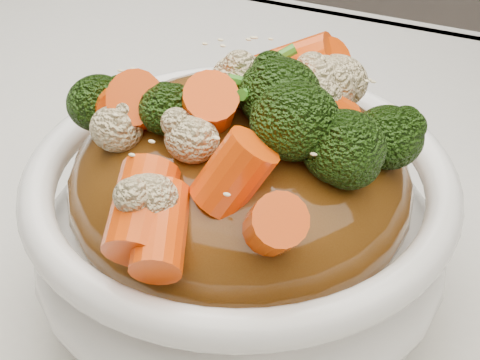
% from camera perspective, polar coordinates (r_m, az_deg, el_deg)
% --- Properties ---
extents(tablecloth, '(1.20, 0.80, 0.04)m').
position_cam_1_polar(tablecloth, '(0.48, 0.66, -8.94)').
color(tablecloth, silver).
rests_on(tablecloth, dining_table).
extents(bowl, '(0.31, 0.31, 0.09)m').
position_cam_1_polar(bowl, '(0.43, 0.00, -3.84)').
color(bowl, white).
rests_on(bowl, tablecloth).
extents(sauce_base, '(0.25, 0.25, 0.10)m').
position_cam_1_polar(sauce_base, '(0.41, -0.00, -0.37)').
color(sauce_base, '#57310F').
rests_on(sauce_base, bowl).
extents(carrots, '(0.25, 0.25, 0.05)m').
position_cam_1_polar(carrots, '(0.37, -0.00, 8.13)').
color(carrots, '#F34B07').
rests_on(carrots, sauce_base).
extents(broccoli, '(0.25, 0.25, 0.05)m').
position_cam_1_polar(broccoli, '(0.37, -0.00, 7.98)').
color(broccoli, black).
rests_on(broccoli, sauce_base).
extents(cauliflower, '(0.25, 0.25, 0.04)m').
position_cam_1_polar(cauliflower, '(0.37, -0.00, 7.68)').
color(cauliflower, beige).
rests_on(cauliflower, sauce_base).
extents(scallions, '(0.19, 0.19, 0.02)m').
position_cam_1_polar(scallions, '(0.37, -0.00, 8.28)').
color(scallions, '#337D1C').
rests_on(scallions, sauce_base).
extents(sesame_seeds, '(0.22, 0.22, 0.01)m').
position_cam_1_polar(sesame_seeds, '(0.37, -0.00, 8.28)').
color(sesame_seeds, beige).
rests_on(sesame_seeds, sauce_base).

